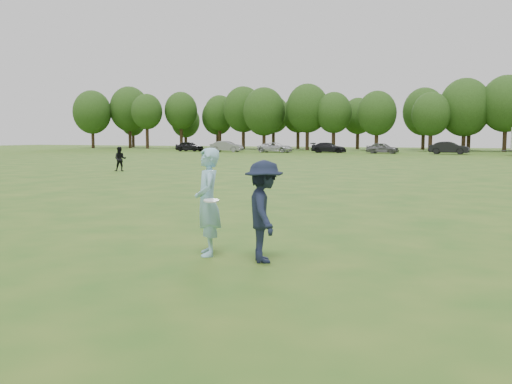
% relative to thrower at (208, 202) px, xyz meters
% --- Properties ---
extents(ground, '(200.00, 200.00, 0.00)m').
position_rel_thrower_xyz_m(ground, '(0.25, 0.39, -0.99)').
color(ground, '#275618').
rests_on(ground, ground).
extents(thrower, '(0.77, 0.86, 1.97)m').
position_rel_thrower_xyz_m(thrower, '(0.00, 0.00, 0.00)').
color(thrower, '#96CDE8').
rests_on(thrower, ground).
extents(defender, '(1.12, 1.32, 1.77)m').
position_rel_thrower_xyz_m(defender, '(1.15, -0.11, -0.10)').
color(defender, '#171E33').
rests_on(defender, ground).
extents(player_far_a, '(0.93, 0.86, 1.53)m').
position_rel_thrower_xyz_m(player_far_a, '(-15.93, 19.34, -0.22)').
color(player_far_a, black).
rests_on(player_far_a, ground).
extents(car_a, '(4.39, 2.18, 1.44)m').
position_rel_thrower_xyz_m(car_a, '(-33.71, 60.51, -0.27)').
color(car_a, black).
rests_on(car_a, ground).
extents(car_b, '(4.66, 1.79, 1.51)m').
position_rel_thrower_xyz_m(car_b, '(-27.48, 59.86, -0.23)').
color(car_b, gray).
rests_on(car_b, ground).
extents(car_c, '(4.83, 2.30, 1.33)m').
position_rel_thrower_xyz_m(car_c, '(-20.26, 59.94, -0.32)').
color(car_c, silver).
rests_on(car_c, ground).
extents(car_d, '(4.65, 1.93, 1.34)m').
position_rel_thrower_xyz_m(car_d, '(-13.36, 61.54, -0.31)').
color(car_d, black).
rests_on(car_d, ground).
extents(car_e, '(4.21, 2.08, 1.38)m').
position_rel_thrower_xyz_m(car_e, '(-6.19, 60.66, -0.29)').
color(car_e, slate).
rests_on(car_e, ground).
extents(car_f, '(4.78, 2.06, 1.53)m').
position_rel_thrower_xyz_m(car_f, '(1.73, 60.93, -0.22)').
color(car_f, black).
rests_on(car_f, ground).
extents(disc_in_play, '(0.32, 0.32, 0.07)m').
position_rel_thrower_xyz_m(disc_in_play, '(0.22, -0.30, 0.07)').
color(disc_in_play, white).
rests_on(disc_in_play, ground).
extents(treeline, '(130.35, 18.39, 11.74)m').
position_rel_thrower_xyz_m(treeline, '(3.06, 77.29, 5.28)').
color(treeline, '#332114').
rests_on(treeline, ground).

